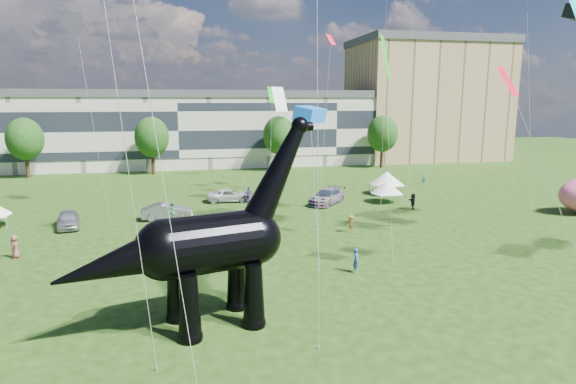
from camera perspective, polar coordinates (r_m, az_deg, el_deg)
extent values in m
plane|color=#16330C|center=(27.54, 3.62, -13.36)|extent=(220.00, 220.00, 0.00)
cube|color=beige|center=(86.37, -12.81, 6.96)|extent=(78.00, 11.00, 12.00)
cube|color=tan|center=(100.76, 15.99, 10.16)|extent=(28.00, 18.00, 22.00)
cylinder|color=#382314|center=(81.16, -28.48, 2.59)|extent=(0.56, 0.56, 3.20)
ellipsoid|color=#14380F|center=(80.74, -28.77, 5.90)|extent=(5.20, 5.20, 6.24)
cylinder|color=#382314|center=(77.97, -15.69, 3.20)|extent=(0.56, 0.56, 3.20)
ellipsoid|color=#14380F|center=(77.53, -15.86, 6.66)|extent=(5.20, 5.20, 6.24)
cylinder|color=#382314|center=(79.20, -1.08, 3.71)|extent=(0.56, 0.56, 3.20)
ellipsoid|color=#14380F|center=(78.77, -1.09, 7.12)|extent=(5.20, 5.20, 6.24)
cylinder|color=#382314|center=(84.45, 11.03, 3.95)|extent=(0.56, 0.56, 3.20)
ellipsoid|color=#14380F|center=(84.05, 11.15, 7.15)|extent=(5.20, 5.20, 6.24)
cone|color=black|center=(23.74, -11.61, -13.31)|extent=(1.39, 1.39, 3.29)
sphere|color=black|center=(24.36, -11.48, -16.42)|extent=(1.21, 1.21, 1.21)
cone|color=black|center=(25.90, -13.06, -11.28)|extent=(1.39, 1.39, 3.29)
sphere|color=black|center=(26.47, -12.93, -14.19)|extent=(1.21, 1.21, 1.21)
cone|color=black|center=(24.70, -4.07, -12.12)|extent=(1.39, 1.39, 3.29)
sphere|color=black|center=(25.30, -4.03, -15.15)|extent=(1.21, 1.21, 1.21)
cone|color=black|center=(26.79, -6.12, -10.30)|extent=(1.39, 1.39, 3.29)
sphere|color=black|center=(27.34, -6.05, -13.14)|extent=(1.21, 1.21, 1.21)
cylinder|color=black|center=(24.32, -9.10, -6.02)|extent=(5.21, 4.05, 2.96)
sphere|color=black|center=(23.76, -14.43, -6.63)|extent=(2.96, 2.96, 2.96)
sphere|color=black|center=(25.08, -4.07, -5.39)|extent=(2.85, 2.85, 2.85)
cone|color=black|center=(24.93, -1.33, 2.01)|extent=(4.41, 2.65, 5.81)
sphere|color=black|center=(25.28, 1.40, 7.87)|extent=(0.92, 0.92, 0.92)
cylinder|color=black|center=(25.45, 2.06, 7.76)|extent=(0.87, 0.66, 0.48)
cone|color=black|center=(23.53, -19.81, -8.05)|extent=(6.20, 3.72, 3.22)
imported|color=silver|center=(47.67, -24.61, -2.95)|extent=(2.67, 4.84, 1.56)
imported|color=slate|center=(47.73, -14.14, -2.25)|extent=(4.82, 1.69, 1.59)
imported|color=silver|center=(55.01, -6.98, -0.42)|extent=(5.08, 2.46, 1.39)
imported|color=#595960|center=(53.44, 4.61, -0.55)|extent=(5.60, 5.83, 1.67)
cube|color=white|center=(55.32, 11.58, -0.18)|extent=(2.87, 2.87, 0.11)
cone|color=white|center=(55.19, 11.61, 0.56)|extent=(3.64, 3.64, 1.36)
cylinder|color=#999999|center=(53.74, 10.96, -1.01)|extent=(0.05, 0.05, 1.00)
cylinder|color=#999999|center=(54.89, 13.34, -0.86)|extent=(0.05, 0.05, 1.00)
cylinder|color=#999999|center=(55.98, 9.81, -0.51)|extent=(0.05, 0.05, 1.00)
cylinder|color=#999999|center=(57.09, 12.13, -0.37)|extent=(0.05, 0.05, 1.00)
cube|color=white|center=(60.22, 11.59, 0.86)|extent=(3.53, 3.53, 0.13)
cone|color=white|center=(60.08, 11.62, 1.66)|extent=(4.48, 4.48, 1.59)
cylinder|color=#999999|center=(58.32, 11.04, -0.02)|extent=(0.06, 0.06, 1.17)
cylinder|color=#999999|center=(59.83, 13.51, 0.15)|extent=(0.06, 0.06, 1.17)
cylinder|color=#999999|center=(60.87, 9.66, 0.47)|extent=(0.06, 0.06, 1.17)
cylinder|color=#999999|center=(62.32, 12.06, 0.62)|extent=(0.06, 0.06, 1.17)
cylinder|color=#999999|center=(49.74, -30.39, -3.20)|extent=(0.06, 0.06, 1.09)
cylinder|color=#999999|center=(52.45, -30.35, -2.54)|extent=(0.06, 0.06, 1.09)
imported|color=brown|center=(40.24, -29.64, -5.65)|extent=(0.89, 1.00, 1.73)
imported|color=#52367A|center=(53.82, -4.70, -0.36)|extent=(1.14, 1.04, 1.87)
imported|color=#294C99|center=(32.50, 8.08, -8.03)|extent=(0.56, 0.70, 1.68)
imported|color=#2D6872|center=(68.90, 15.80, 1.60)|extent=(0.70, 0.59, 1.63)
imported|color=black|center=(52.12, 14.58, -1.11)|extent=(0.77, 1.68, 1.74)
imported|color=#3A9253|center=(47.04, -13.58, -2.29)|extent=(1.06, 1.10, 1.79)
imported|color=olive|center=(42.04, 7.43, -3.76)|extent=(1.18, 0.97, 1.58)
imported|color=#9D2738|center=(33.19, -7.20, -7.69)|extent=(0.90, 0.92, 1.60)
plane|color=green|center=(40.50, 11.49, 15.40)|extent=(2.34, 3.34, 3.40)
plane|color=black|center=(52.54, -23.92, 17.91)|extent=(3.07, 2.90, 2.30)
plane|color=red|center=(32.50, 24.62, 11.84)|extent=(2.29, 2.14, 1.74)
plane|color=white|center=(52.91, -0.99, 10.92)|extent=(2.52, 2.24, 2.64)
cube|color=blue|center=(37.97, 2.64, 9.19)|extent=(3.37, 3.79, 1.36)
plane|color=green|center=(60.68, -1.84, 11.44)|extent=(1.89, 1.63, 1.97)
plane|color=#F5102E|center=(55.35, 5.10, 17.56)|extent=(1.58, 1.50, 1.16)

